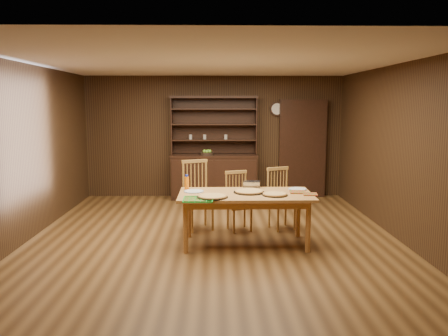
{
  "coord_description": "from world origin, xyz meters",
  "views": [
    {
      "loc": [
        0.03,
        -6.44,
        2.01
      ],
      "look_at": [
        0.16,
        0.4,
        1.0
      ],
      "focal_mm": 35.0,
      "sensor_mm": 36.0,
      "label": 1
    }
  ],
  "objects_px": {
    "chair_center": "(238,199)",
    "chair_right": "(280,196)",
    "juice_bottle": "(187,183)",
    "dining_table": "(245,199)",
    "china_hutch": "(214,171)",
    "chair_left": "(197,192)"
  },
  "relations": [
    {
      "from": "chair_left",
      "to": "dining_table",
      "type": "bearing_deg",
      "value": -72.02
    },
    {
      "from": "chair_left",
      "to": "chair_right",
      "type": "xyz_separation_m",
      "value": [
        1.35,
        -0.01,
        -0.07
      ]
    },
    {
      "from": "china_hutch",
      "to": "chair_center",
      "type": "height_order",
      "value": "china_hutch"
    },
    {
      "from": "china_hutch",
      "to": "chair_left",
      "type": "relative_size",
      "value": 1.96
    },
    {
      "from": "china_hutch",
      "to": "juice_bottle",
      "type": "distance_m",
      "value": 2.86
    },
    {
      "from": "chair_right",
      "to": "juice_bottle",
      "type": "height_order",
      "value": "chair_right"
    },
    {
      "from": "china_hutch",
      "to": "dining_table",
      "type": "distance_m",
      "value": 3.17
    },
    {
      "from": "dining_table",
      "to": "chair_center",
      "type": "relative_size",
      "value": 2.0
    },
    {
      "from": "dining_table",
      "to": "chair_center",
      "type": "xyz_separation_m",
      "value": [
        -0.07,
        0.78,
        -0.17
      ]
    },
    {
      "from": "dining_table",
      "to": "chair_right",
      "type": "height_order",
      "value": "chair_right"
    },
    {
      "from": "dining_table",
      "to": "chair_left",
      "type": "bearing_deg",
      "value": 130.16
    },
    {
      "from": "china_hutch",
      "to": "juice_bottle",
      "type": "bearing_deg",
      "value": -98.02
    },
    {
      "from": "china_hutch",
      "to": "juice_bottle",
      "type": "xyz_separation_m",
      "value": [
        -0.4,
        -2.82,
        0.26
      ]
    },
    {
      "from": "chair_center",
      "to": "chair_right",
      "type": "height_order",
      "value": "chair_right"
    },
    {
      "from": "chair_left",
      "to": "chair_center",
      "type": "distance_m",
      "value": 0.67
    },
    {
      "from": "china_hutch",
      "to": "chair_right",
      "type": "bearing_deg",
      "value": -64.77
    },
    {
      "from": "chair_right",
      "to": "china_hutch",
      "type": "bearing_deg",
      "value": 93.57
    },
    {
      "from": "chair_left",
      "to": "chair_center",
      "type": "height_order",
      "value": "chair_left"
    },
    {
      "from": "chair_right",
      "to": "juice_bottle",
      "type": "xyz_separation_m",
      "value": [
        -1.47,
        -0.54,
        0.33
      ]
    },
    {
      "from": "dining_table",
      "to": "chair_right",
      "type": "distance_m",
      "value": 1.06
    },
    {
      "from": "dining_table",
      "to": "chair_left",
      "type": "distance_m",
      "value": 1.13
    },
    {
      "from": "china_hutch",
      "to": "chair_left",
      "type": "xyz_separation_m",
      "value": [
        -0.27,
        -2.28,
        -0.0
      ]
    }
  ]
}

